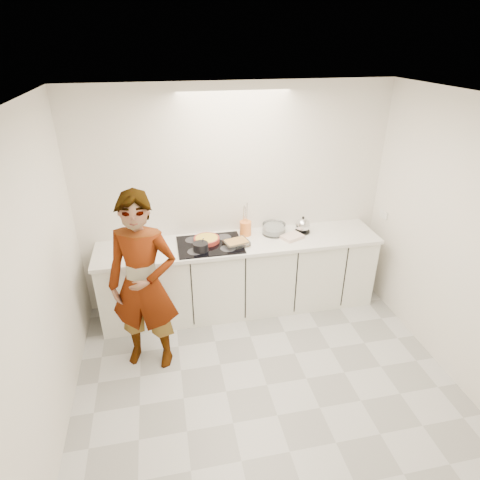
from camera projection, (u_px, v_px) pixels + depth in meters
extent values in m
cube|color=beige|center=(267.00, 385.00, 3.86)|extent=(3.60, 3.20, 0.00)
cube|color=white|center=(279.00, 103.00, 2.68)|extent=(3.60, 3.20, 0.00)
cube|color=white|center=(235.00, 199.00, 4.67)|extent=(3.60, 0.00, 2.60)
cube|color=white|center=(364.00, 444.00, 1.87)|extent=(3.60, 0.00, 2.60)
cube|color=white|center=(36.00, 295.00, 2.95)|extent=(0.00, 3.20, 2.60)
cube|color=white|center=(465.00, 248.00, 3.59)|extent=(0.00, 3.20, 2.60)
cube|color=white|center=(384.00, 214.00, 4.86)|extent=(0.02, 0.15, 0.09)
cube|color=white|center=(240.00, 277.00, 4.78)|extent=(3.20, 0.58, 0.87)
cube|color=white|center=(240.00, 243.00, 4.57)|extent=(3.24, 0.64, 0.04)
cube|color=black|center=(210.00, 245.00, 4.48)|extent=(0.72, 0.54, 0.01)
cylinder|color=#9F3024|center=(207.00, 240.00, 4.53)|extent=(0.38, 0.38, 0.05)
cylinder|color=yellow|center=(207.00, 238.00, 4.52)|extent=(0.33, 0.33, 0.01)
cylinder|color=black|center=(201.00, 247.00, 4.32)|extent=(0.20, 0.20, 0.09)
cylinder|color=silver|center=(202.00, 242.00, 4.33)|extent=(0.04, 0.06, 0.14)
cube|color=silver|center=(236.00, 243.00, 4.45)|extent=(0.30, 0.25, 0.05)
cube|color=#C48F3E|center=(236.00, 242.00, 4.44)|extent=(0.27, 0.22, 0.02)
cylinder|color=silver|center=(274.00, 229.00, 4.72)|extent=(0.33, 0.33, 0.13)
cylinder|color=white|center=(274.00, 230.00, 4.73)|extent=(0.28, 0.28, 0.06)
cube|color=white|center=(292.00, 237.00, 4.63)|extent=(0.29, 0.26, 0.04)
cylinder|color=black|center=(302.00, 232.00, 4.78)|extent=(0.24, 0.24, 0.02)
sphere|color=silver|center=(303.00, 225.00, 4.74)|extent=(0.23, 0.23, 0.18)
sphere|color=black|center=(303.00, 218.00, 4.69)|extent=(0.04, 0.04, 0.03)
cylinder|color=orange|center=(245.00, 228.00, 4.68)|extent=(0.18, 0.18, 0.17)
imported|color=white|center=(143.00, 284.00, 3.76)|extent=(0.77, 0.61, 1.83)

